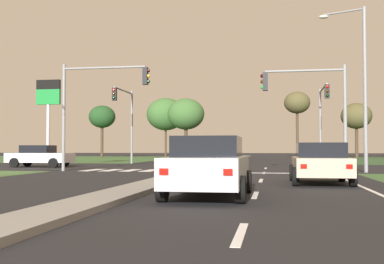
# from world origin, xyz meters

# --- Properties ---
(ground_plane) EXTENTS (200.00, 200.00, 0.00)m
(ground_plane) POSITION_xyz_m (0.00, 30.00, 0.00)
(ground_plane) COLOR black
(grass_verge_far_left) EXTENTS (35.00, 35.00, 0.01)m
(grass_verge_far_left) POSITION_xyz_m (-25.50, 54.50, 0.00)
(grass_verge_far_left) COLOR #385B2D
(grass_verge_far_left) RESTS_ON ground
(median_island_near) EXTENTS (1.20, 22.00, 0.14)m
(median_island_near) POSITION_xyz_m (0.00, 11.00, 0.07)
(median_island_near) COLOR gray
(median_island_near) RESTS_ON ground
(median_island_far) EXTENTS (1.20, 36.00, 0.14)m
(median_island_far) POSITION_xyz_m (0.00, 55.00, 0.07)
(median_island_far) COLOR gray
(median_island_far) RESTS_ON ground
(lane_dash_near) EXTENTS (0.14, 2.00, 0.01)m
(lane_dash_near) POSITION_xyz_m (3.50, 5.11, 0.01)
(lane_dash_near) COLOR silver
(lane_dash_near) RESTS_ON ground
(lane_dash_second) EXTENTS (0.14, 2.00, 0.01)m
(lane_dash_second) POSITION_xyz_m (3.50, 11.11, 0.01)
(lane_dash_second) COLOR silver
(lane_dash_second) RESTS_ON ground
(lane_dash_third) EXTENTS (0.14, 2.00, 0.01)m
(lane_dash_third) POSITION_xyz_m (3.50, 17.11, 0.01)
(lane_dash_third) COLOR silver
(lane_dash_third) RESTS_ON ground
(lane_dash_fourth) EXTENTS (0.14, 2.00, 0.01)m
(lane_dash_fourth) POSITION_xyz_m (3.50, 23.11, 0.01)
(lane_dash_fourth) COLOR silver
(lane_dash_fourth) RESTS_ON ground
(lane_dash_fifth) EXTENTS (0.14, 2.00, 0.01)m
(lane_dash_fifth) POSITION_xyz_m (3.50, 29.11, 0.01)
(lane_dash_fifth) COLOR silver
(lane_dash_fifth) RESTS_ON ground
(edge_line_right) EXTENTS (0.14, 24.00, 0.01)m
(edge_line_right) POSITION_xyz_m (6.85, 12.00, 0.01)
(edge_line_right) COLOR silver
(edge_line_right) RESTS_ON ground
(stop_bar_near) EXTENTS (6.40, 0.50, 0.01)m
(stop_bar_near) POSITION_xyz_m (3.80, 23.00, 0.01)
(stop_bar_near) COLOR silver
(stop_bar_near) RESTS_ON ground
(crosswalk_bar_near) EXTENTS (0.70, 2.80, 0.01)m
(crosswalk_bar_near) POSITION_xyz_m (-6.40, 24.80, 0.01)
(crosswalk_bar_near) COLOR silver
(crosswalk_bar_near) RESTS_ON ground
(crosswalk_bar_second) EXTENTS (0.70, 2.80, 0.01)m
(crosswalk_bar_second) POSITION_xyz_m (-5.25, 24.80, 0.01)
(crosswalk_bar_second) COLOR silver
(crosswalk_bar_second) RESTS_ON ground
(crosswalk_bar_third) EXTENTS (0.70, 2.80, 0.01)m
(crosswalk_bar_third) POSITION_xyz_m (-4.10, 24.80, 0.01)
(crosswalk_bar_third) COLOR silver
(crosswalk_bar_third) RESTS_ON ground
(crosswalk_bar_fourth) EXTENTS (0.70, 2.80, 0.01)m
(crosswalk_bar_fourth) POSITION_xyz_m (-2.95, 24.80, 0.01)
(crosswalk_bar_fourth) COLOR silver
(crosswalk_bar_fourth) RESTS_ON ground
(crosswalk_bar_fifth) EXTENTS (0.70, 2.80, 0.01)m
(crosswalk_bar_fifth) POSITION_xyz_m (-1.80, 24.80, 0.01)
(crosswalk_bar_fifth) COLOR silver
(crosswalk_bar_fifth) RESTS_ON ground
(crosswalk_bar_sixth) EXTENTS (0.70, 2.80, 0.01)m
(crosswalk_bar_sixth) POSITION_xyz_m (-0.65, 24.80, 0.01)
(crosswalk_bar_sixth) COLOR silver
(crosswalk_bar_sixth) RESTS_ON ground
(car_white_second) EXTENTS (4.35, 1.95, 1.47)m
(car_white_second) POSITION_xyz_m (-11.62, 28.48, 0.76)
(car_white_second) COLOR silver
(car_white_second) RESTS_ON ground
(car_silver_third) EXTENTS (2.06, 4.39, 1.57)m
(car_silver_third) POSITION_xyz_m (2.33, 10.41, 0.80)
(car_silver_third) COLOR #B7B7BC
(car_silver_third) RESTS_ON ground
(car_beige_fourth) EXTENTS (2.07, 4.15, 1.46)m
(car_beige_fourth) POSITION_xyz_m (5.64, 15.79, 0.75)
(car_beige_fourth) COLOR #BCAD8E
(car_beige_fourth) RESTS_ON ground
(car_teal_fifth) EXTENTS (2.03, 4.23, 1.54)m
(car_teal_fifth) POSITION_xyz_m (-2.25, 42.41, 0.79)
(car_teal_fifth) COLOR #19565B
(car_teal_fifth) RESTS_ON ground
(car_red_sixth) EXTENTS (1.97, 4.44, 1.48)m
(car_red_sixth) POSITION_xyz_m (-2.26, 50.08, 0.76)
(car_red_sixth) COLOR #A31919
(car_red_sixth) RESTS_ON ground
(traffic_signal_far_left) EXTENTS (0.32, 4.82, 6.06)m
(traffic_signal_far_left) POSITION_xyz_m (-7.60, 34.93, 4.16)
(traffic_signal_far_left) COLOR gray
(traffic_signal_far_left) RESTS_ON ground
(traffic_signal_near_right) EXTENTS (4.36, 0.32, 5.54)m
(traffic_signal_near_right) POSITION_xyz_m (6.03, 23.40, 3.80)
(traffic_signal_near_right) COLOR gray
(traffic_signal_near_right) RESTS_ON ground
(traffic_signal_far_right) EXTENTS (0.32, 5.38, 5.90)m
(traffic_signal_far_right) POSITION_xyz_m (7.60, 34.68, 4.10)
(traffic_signal_far_right) COLOR gray
(traffic_signal_far_right) RESTS_ON ground
(traffic_signal_near_left) EXTENTS (5.07, 0.32, 5.99)m
(traffic_signal_near_left) POSITION_xyz_m (-5.82, 23.40, 4.13)
(traffic_signal_near_left) COLOR gray
(traffic_signal_near_left) RESTS_ON ground
(street_lamp_second) EXTENTS (2.38, 1.15, 8.80)m
(street_lamp_second) POSITION_xyz_m (8.59, 24.66, 4.96)
(street_lamp_second) COLOR gray
(street_lamp_second) RESTS_ON ground
(pedestrian_at_median) EXTENTS (0.34, 0.34, 1.84)m
(pedestrian_at_median) POSITION_xyz_m (-0.06, 40.68, 1.26)
(pedestrian_at_median) COLOR #232833
(pedestrian_at_median) RESTS_ON median_island_far
(fuel_price_totem) EXTENTS (1.80, 0.24, 6.26)m
(fuel_price_totem) POSITION_xyz_m (-12.15, 30.77, 4.58)
(fuel_price_totem) COLOR silver
(fuel_price_totem) RESTS_ON ground
(treeline_near) EXTENTS (3.78, 3.78, 7.41)m
(treeline_near) POSITION_xyz_m (-20.15, 63.80, 5.75)
(treeline_near) COLOR #423323
(treeline_near) RESTS_ON ground
(treeline_second) EXTENTS (5.37, 5.37, 8.36)m
(treeline_second) POSITION_xyz_m (-10.92, 64.17, 6.07)
(treeline_second) COLOR #423323
(treeline_second) RESTS_ON ground
(treeline_third) EXTENTS (4.85, 4.85, 7.86)m
(treeline_third) POSITION_xyz_m (-7.34, 60.34, 5.76)
(treeline_third) COLOR #423323
(treeline_third) RESTS_ON ground
(treeline_fourth) EXTENTS (3.40, 3.40, 8.73)m
(treeline_fourth) POSITION_xyz_m (7.10, 62.57, 7.19)
(treeline_fourth) COLOR #423323
(treeline_fourth) RESTS_ON ground
(treeline_fifth) EXTENTS (3.91, 3.91, 7.11)m
(treeline_fifth) POSITION_xyz_m (14.55, 62.61, 5.41)
(treeline_fifth) COLOR #423323
(treeline_fifth) RESTS_ON ground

